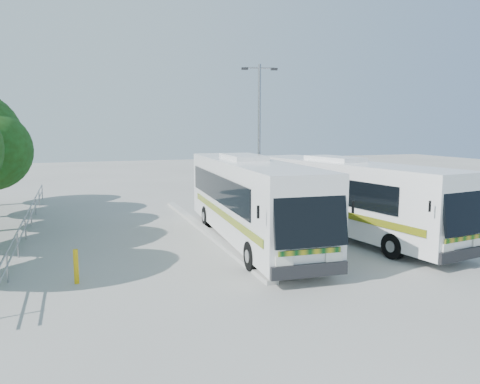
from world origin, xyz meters
name	(u,v)px	position (x,y,z in m)	size (l,w,h in m)	color
ground	(266,237)	(0.00, 0.00, 0.00)	(100.00, 100.00, 0.00)	#A5A5A0
kerb_divider	(204,229)	(-2.30, 2.00, 0.07)	(0.40, 16.00, 0.15)	#B2B2AD
railing	(27,218)	(-10.00, 4.00, 0.74)	(0.06, 22.00, 1.00)	gray
coach_main	(250,198)	(-1.00, -0.57, 1.88)	(3.29, 12.48, 3.43)	white
coach_adjacent	(348,196)	(3.52, -0.95, 1.80)	(4.18, 12.06, 3.28)	white
lamppost	(259,132)	(2.00, 5.90, 4.56)	(2.01, 0.59, 8.26)	gray
bollard	(76,266)	(-7.98, -3.80, 0.54)	(0.15, 0.15, 1.09)	gold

